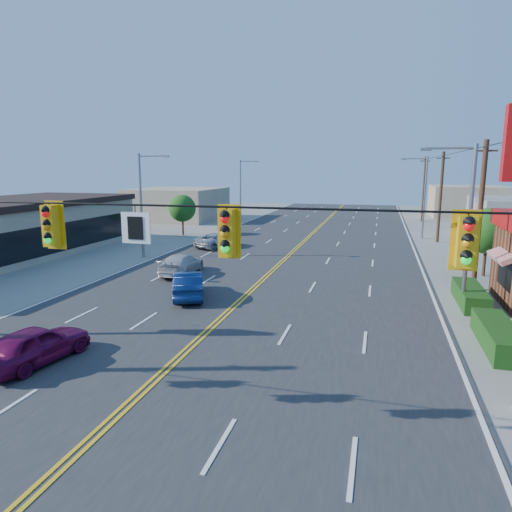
% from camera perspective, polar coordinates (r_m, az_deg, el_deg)
% --- Properties ---
extents(ground, '(160.00, 160.00, 0.00)m').
position_cam_1_polar(ground, '(13.69, -18.24, -19.72)').
color(ground, gray).
rests_on(ground, ground).
extents(road, '(20.00, 120.00, 0.06)m').
position_cam_1_polar(road, '(31.23, 2.23, -1.75)').
color(road, '#2D2D30').
rests_on(road, ground).
extents(signal_span, '(24.32, 0.34, 9.00)m').
position_cam_1_polar(signal_span, '(12.09, -20.08, 0.87)').
color(signal_span, '#47301E').
rests_on(signal_span, ground).
extents(streetlight_se, '(2.55, 0.25, 8.00)m').
position_cam_1_polar(streetlight_se, '(24.14, 24.69, 4.33)').
color(streetlight_se, gray).
rests_on(streetlight_se, ground).
extents(streetlight_ne, '(2.55, 0.25, 8.00)m').
position_cam_1_polar(streetlight_ne, '(47.92, 20.13, 7.42)').
color(streetlight_ne, gray).
rests_on(streetlight_ne, ground).
extents(streetlight_sw, '(2.55, 0.25, 8.00)m').
position_cam_1_polar(streetlight_sw, '(36.34, -13.91, 6.87)').
color(streetlight_sw, gray).
rests_on(streetlight_sw, ground).
extents(streetlight_nw, '(2.55, 0.25, 8.00)m').
position_cam_1_polar(streetlight_nw, '(60.38, -1.78, 8.64)').
color(streetlight_nw, gray).
rests_on(streetlight_nw, ground).
extents(utility_pole_near, '(0.28, 0.28, 8.40)m').
position_cam_1_polar(utility_pole_near, '(28.34, 26.17, 4.40)').
color(utility_pole_near, '#47301E').
rests_on(utility_pole_near, ground).
extents(utility_pole_mid, '(0.28, 0.28, 8.40)m').
position_cam_1_polar(utility_pole_mid, '(46.09, 22.06, 6.78)').
color(utility_pole_mid, '#47301E').
rests_on(utility_pole_mid, ground).
extents(utility_pole_far, '(0.28, 0.28, 8.40)m').
position_cam_1_polar(utility_pole_far, '(63.98, 20.23, 7.83)').
color(utility_pole_far, '#47301E').
rests_on(utility_pole_far, ground).
extents(tree_kfc_rear, '(2.94, 2.94, 4.41)m').
position_cam_1_polar(tree_kfc_rear, '(32.63, 26.94, 2.80)').
color(tree_kfc_rear, '#47301E').
rests_on(tree_kfc_rear, ground).
extents(tree_west, '(2.80, 2.80, 4.20)m').
position_cam_1_polar(tree_west, '(48.16, -9.19, 5.90)').
color(tree_west, '#47301E').
rests_on(tree_west, ground).
extents(bld_west_far, '(11.00, 12.00, 4.20)m').
position_cam_1_polar(bld_west_far, '(63.81, -9.75, 6.44)').
color(bld_west_far, tan).
rests_on(bld_west_far, ground).
extents(bld_east_far, '(10.00, 10.00, 4.40)m').
position_cam_1_polar(bld_east_far, '(72.88, 24.96, 6.20)').
color(bld_east_far, tan).
rests_on(bld_east_far, ground).
extents(car_magenta, '(2.24, 4.20, 1.36)m').
position_cam_1_polar(car_magenta, '(18.16, -25.78, -10.11)').
color(car_magenta, '#690B3F').
rests_on(car_magenta, ground).
extents(car_blue, '(3.06, 4.55, 1.42)m').
position_cam_1_polar(car_blue, '(24.72, -8.45, -3.63)').
color(car_blue, navy).
rests_on(car_blue, ground).
extents(car_white, '(2.12, 4.66, 1.32)m').
position_cam_1_polar(car_white, '(30.18, -9.34, -1.11)').
color(car_white, '#B8B8B8').
rests_on(car_white, ground).
extents(car_silver, '(3.82, 5.02, 1.27)m').
position_cam_1_polar(car_silver, '(39.99, -4.73, 1.89)').
color(car_silver, '#BAB8BE').
rests_on(car_silver, ground).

